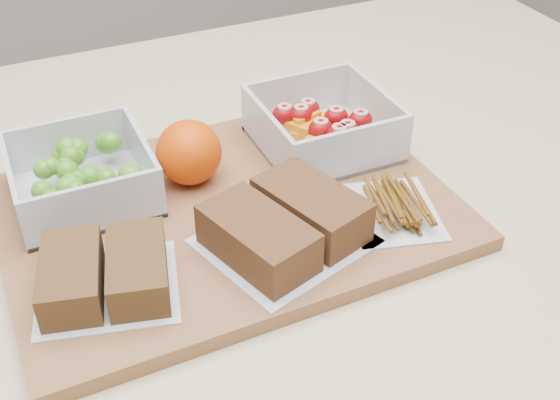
# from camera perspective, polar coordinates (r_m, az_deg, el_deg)

# --- Properties ---
(cutting_board) EXTENTS (0.42, 0.31, 0.02)m
(cutting_board) POSITION_cam_1_polar(r_m,az_deg,el_deg) (0.68, -4.17, -1.03)
(cutting_board) COLOR #8F603B
(cutting_board) RESTS_ON counter
(grape_container) EXTENTS (0.13, 0.13, 0.05)m
(grape_container) POSITION_cam_1_polar(r_m,az_deg,el_deg) (0.70, -15.71, 1.88)
(grape_container) COLOR silver
(grape_container) RESTS_ON cutting_board
(fruit_container) EXTENTS (0.13, 0.13, 0.06)m
(fruit_container) POSITION_cam_1_polar(r_m,az_deg,el_deg) (0.75, 3.49, 5.82)
(fruit_container) COLOR silver
(fruit_container) RESTS_ON cutting_board
(orange) EXTENTS (0.07, 0.07, 0.07)m
(orange) POSITION_cam_1_polar(r_m,az_deg,el_deg) (0.70, -7.41, 3.86)
(orange) COLOR #E14805
(orange) RESTS_ON cutting_board
(sandwich_bag_left) EXTENTS (0.14, 0.13, 0.04)m
(sandwich_bag_left) POSITION_cam_1_polar(r_m,az_deg,el_deg) (0.59, -14.03, -5.83)
(sandwich_bag_left) COLOR silver
(sandwich_bag_left) RESTS_ON cutting_board
(sandwich_bag_center) EXTENTS (0.16, 0.15, 0.04)m
(sandwich_bag_center) POSITION_cam_1_polar(r_m,az_deg,el_deg) (0.62, 0.41, -2.00)
(sandwich_bag_center) COLOR silver
(sandwich_bag_center) RESTS_ON cutting_board
(pretzel_bag) EXTENTS (0.11, 0.12, 0.02)m
(pretzel_bag) POSITION_cam_1_polar(r_m,az_deg,el_deg) (0.67, 9.15, -0.26)
(pretzel_bag) COLOR silver
(pretzel_bag) RESTS_ON cutting_board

